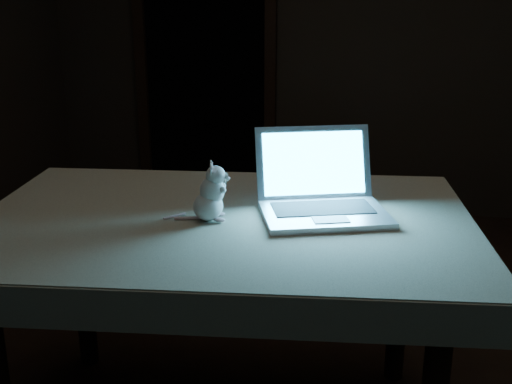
# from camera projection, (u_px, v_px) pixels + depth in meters

# --- Properties ---
(back_wall) EXTENTS (4.50, 0.04, 2.60)m
(back_wall) POSITION_uv_depth(u_px,v_px,m) (359.00, 27.00, 4.36)
(back_wall) COLOR black
(back_wall) RESTS_ON ground
(doorway) EXTENTS (1.06, 0.36, 2.13)m
(doorway) POSITION_uv_depth(u_px,v_px,m) (205.00, 58.00, 4.66)
(doorway) COLOR black
(doorway) RESTS_ON back_wall
(table) EXTENTS (1.64, 1.17, 0.81)m
(table) POSITION_uv_depth(u_px,v_px,m) (226.00, 329.00, 2.25)
(table) COLOR black
(table) RESTS_ON floor
(tablecloth) EXTENTS (1.81, 1.37, 0.12)m
(tablecloth) POSITION_uv_depth(u_px,v_px,m) (222.00, 231.00, 2.17)
(tablecloth) COLOR #BFB69D
(tablecloth) RESTS_ON table
(laptop) EXTENTS (0.50, 0.47, 0.28)m
(laptop) POSITION_uv_depth(u_px,v_px,m) (326.00, 177.00, 2.08)
(laptop) COLOR silver
(laptop) RESTS_ON tablecloth
(plush_mouse) EXTENTS (0.16, 0.16, 0.19)m
(plush_mouse) POSITION_uv_depth(u_px,v_px,m) (208.00, 192.00, 2.07)
(plush_mouse) COLOR silver
(plush_mouse) RESTS_ON tablecloth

